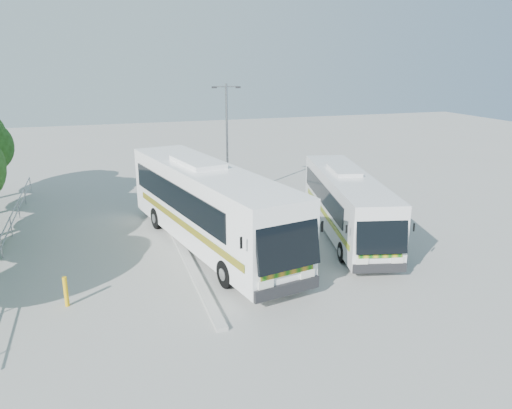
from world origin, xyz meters
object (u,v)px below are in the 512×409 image
object	(u,v)px
lamppost	(227,137)
bollard	(66,292)
coach_adjacent	(347,203)
coach_main	(208,205)

from	to	relation	value
lamppost	bollard	world-z (taller)	lamppost
coach_adjacent	bollard	bearing A→B (deg)	-150.60
coach_adjacent	lamppost	world-z (taller)	lamppost
coach_adjacent	lamppost	xyz separation A→B (m)	(-3.85, 8.38, 2.24)
coach_main	lamppost	distance (m)	8.67
bollard	coach_adjacent	bearing A→B (deg)	15.96
coach_adjacent	bollard	xyz separation A→B (m)	(-12.98, -3.71, -1.09)
coach_main	coach_adjacent	size ratio (longest dim) A/B	1.24
coach_adjacent	lamppost	distance (m)	9.49
coach_main	bollard	size ratio (longest dim) A/B	12.28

